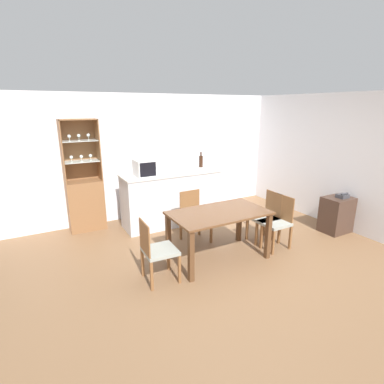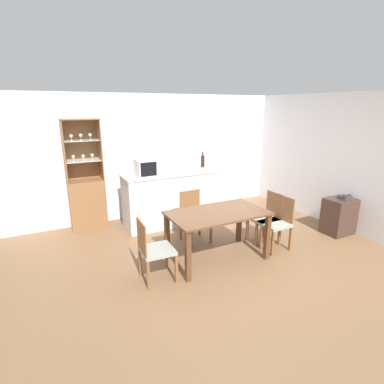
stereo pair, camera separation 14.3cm
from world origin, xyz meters
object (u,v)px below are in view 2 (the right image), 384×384
Objects in this scene: display_cabinet at (87,196)px; dining_chair_side_right_near at (276,223)px; dining_chair_head_far at (194,216)px; dining_chair_side_right_far at (266,218)px; dining_table at (217,220)px; telephone at (345,197)px; wine_bottle at (203,161)px; dining_chair_side_left_near at (154,250)px; microwave at (149,167)px; side_cabinet at (339,216)px.

display_cabinet is 3.53m from dining_chair_side_right_near.
dining_chair_head_far is at bearing 49.37° from dining_chair_side_right_near.
dining_table is at bearing 98.17° from dining_chair_side_right_far.
dining_chair_side_right_near is at bearing 175.54° from telephone.
telephone is at bearing -50.33° from wine_bottle.
display_cabinet is 2.40m from dining_chair_side_left_near.
wine_bottle is 1.62× the size of telephone.
display_cabinet is at bearing 52.99° from dining_chair_side_right_far.
microwave is at bearing 46.16° from dining_chair_side_right_far.
display_cabinet is 2.71m from dining_table.
display_cabinet is 2.38× the size of dining_chair_head_far.
display_cabinet reaches higher than dining_chair_side_right_near.
dining_chair_side_left_near is 1.38m from dining_chair_head_far.
microwave is (-0.48, 0.94, 0.75)m from dining_chair_head_far.
dining_chair_head_far is 1.24m from dining_chair_side_right_far.
dining_table is (1.56, -2.22, 0.02)m from display_cabinet.
side_cabinet is at bearing 91.27° from dining_chair_side_left_near.
microwave is 2.42× the size of telephone.
dining_chair_side_left_near reaches higher than dining_table.
microwave is at bearing 147.90° from side_cabinet.
wine_bottle is (1.86, 2.02, 0.73)m from dining_chair_side_left_near.
dining_chair_head_far is 1.39m from dining_chair_side_right_near.
dining_chair_side_right_far is (1.07, 0.13, -0.20)m from dining_table.
dining_table is 1.09m from dining_chair_side_right_far.
display_cabinet reaches higher than telephone.
dining_table is 1.09m from dining_chair_side_left_near.
microwave reaches higher than side_cabinet.
dining_chair_side_right_near is 1.53m from telephone.
telephone reaches higher than side_cabinet.
dining_chair_side_right_near is (1.07, -0.88, 0.00)m from dining_chair_head_far.
display_cabinet is 1.41× the size of dining_table.
display_cabinet is 2.38× the size of dining_chair_side_left_near.
microwave is at bearing 105.84° from dining_table.
dining_chair_side_right_far is (2.14, 0.25, 0.00)m from dining_chair_side_left_near.
dining_chair_side_left_near is at bearing -132.67° from wine_bottle.
wine_bottle reaches higher than microwave.
display_cabinet reaches higher than wine_bottle.
side_cabinet is 0.38m from telephone.
dining_chair_side_right_near is at bearing -6.73° from dining_table.
dining_chair_side_right_near reaches higher than side_cabinet.
wine_bottle is (2.36, -0.32, 0.55)m from display_cabinet.
display_cabinet reaches higher than dining_chair_side_left_near.
dining_chair_side_right_far is at bearing 6.72° from dining_table.
microwave is 3.64m from telephone.
display_cabinet is at bearing 125.21° from dining_table.
dining_chair_side_right_far is 1.84× the size of microwave.
dining_chair_side_left_near is 2.05m from microwave.
wine_bottle is at bearing 6.51° from dining_chair_side_right_near.
wine_bottle reaches higher than telephone.
dining_chair_side_left_near reaches higher than telephone.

